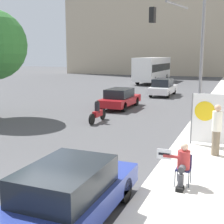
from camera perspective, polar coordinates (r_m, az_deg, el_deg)
The scene contains 10 objects.
ground_plane at distance 8.34m, azimuth -12.00°, elevation -15.93°, with size 160.00×160.00×0.00m, color #444447.
seated_protester at distance 8.84m, azimuth 12.75°, elevation -9.14°, with size 0.94×0.77×1.18m.
jogger_on_sidewalk at distance 11.66m, azimuth 18.57°, elevation -3.06°, with size 0.34×0.34×1.83m.
protest_banner at distance 12.80m, azimuth 18.22°, elevation -1.22°, with size 1.84×0.06×2.06m.
traffic_light_pole at distance 17.52m, azimuth 12.97°, elevation 12.69°, with size 3.10×2.87×6.47m.
parked_car_curbside at distance 7.09m, azimuth -7.91°, elevation -14.57°, with size 1.78×4.33×1.36m.
car_on_road_nearest at distance 21.78m, azimuth 1.45°, elevation 2.52°, with size 1.72×4.31×1.37m.
car_on_road_midblock at distance 28.87m, azimuth 9.28°, elevation 4.47°, with size 1.77×4.39×1.55m.
city_bus_on_road at distance 42.55m, azimuth 7.48°, elevation 7.92°, with size 2.49×10.82×3.33m.
motorcycle_on_road at distance 17.20m, azimuth -2.68°, elevation -0.13°, with size 0.28×2.06×1.23m.
Camera 1 is at (4.28, -6.15, 3.67)m, focal length 50.00 mm.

